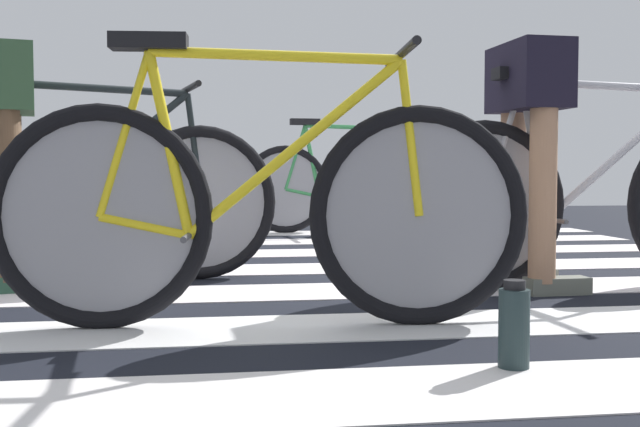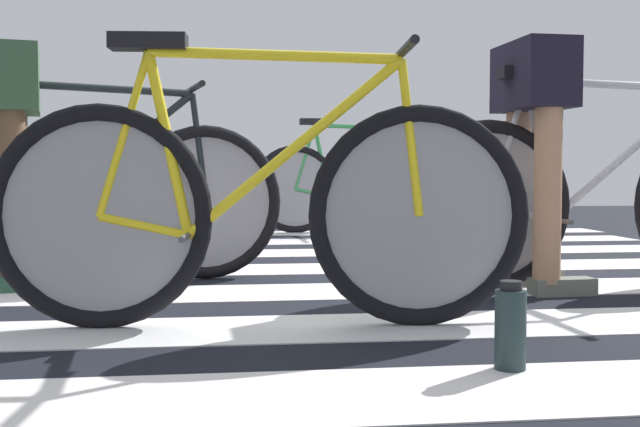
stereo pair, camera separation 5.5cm
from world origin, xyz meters
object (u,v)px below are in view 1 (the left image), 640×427
cyclist_3_of_4 (9,133)px  bicycle_3_of_4 (86,198)px  cyclist_2_of_4 (529,131)px  water_bottle (514,327)px  bicycle_4_of_4 (346,186)px  bicycle_2_of_4 (595,199)px  bicycle_1_of_4 (260,208)px

cyclist_3_of_4 → bicycle_3_of_4: bearing=-0.0°
cyclist_3_of_4 → cyclist_2_of_4: bearing=-21.1°
bicycle_3_of_4 → cyclist_3_of_4: (-0.30, -0.06, 0.28)m
cyclist_2_of_4 → water_bottle: 1.49m
cyclist_2_of_4 → cyclist_3_of_4: 2.21m
cyclist_3_of_4 → bicycle_4_of_4: size_ratio=0.59×
bicycle_2_of_4 → bicycle_3_of_4: bearing=166.6°
cyclist_2_of_4 → water_bottle: (-0.57, -1.26, -0.56)m
bicycle_2_of_4 → water_bottle: 1.58m
cyclist_3_of_4 → bicycle_4_of_4: bearing=43.5°
bicycle_1_of_4 → bicycle_3_of_4: size_ratio=1.01×
bicycle_2_of_4 → bicycle_3_of_4: 2.22m
bicycle_3_of_4 → cyclist_3_of_4: 0.42m
bicycle_1_of_4 → cyclist_2_of_4: bearing=32.9°
cyclist_2_of_4 → bicycle_4_of_4: (-0.20, 3.21, -0.28)m
water_bottle → bicycle_1_of_4: bearing=133.9°
cyclist_2_of_4 → bicycle_3_of_4: 1.94m
bicycle_1_of_4 → cyclist_3_of_4: cyclist_3_of_4 is taller
bicycle_4_of_4 → water_bottle: size_ratio=7.63×
cyclist_2_of_4 → bicycle_3_of_4: size_ratio=0.61×
bicycle_2_of_4 → bicycle_3_of_4: (-2.18, 0.40, 0.00)m
cyclist_3_of_4 → bicycle_1_of_4: bearing=-56.5°
bicycle_1_of_4 → bicycle_4_of_4: 3.96m
bicycle_4_of_4 → cyclist_3_of_4: bearing=-126.5°
bicycle_2_of_4 → cyclist_3_of_4: cyclist_3_of_4 is taller
cyclist_2_of_4 → cyclist_3_of_4: size_ratio=1.00×
cyclist_2_of_4 → bicycle_3_of_4: bearing=164.4°
bicycle_1_of_4 → cyclist_2_of_4: size_ratio=1.68×
bicycle_2_of_4 → bicycle_3_of_4: size_ratio=1.02×
cyclist_3_of_4 → bicycle_4_of_4: 3.48m
cyclist_2_of_4 → cyclist_3_of_4: bearing=167.8°
bicycle_1_of_4 → cyclist_2_of_4: (1.17, 0.64, 0.28)m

